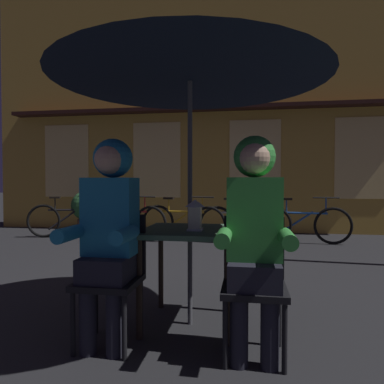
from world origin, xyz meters
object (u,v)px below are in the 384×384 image
at_px(bicycle_fourth, 245,223).
at_px(bicycle_fifth, 303,224).
at_px(lantern, 195,214).
at_px(chair_right, 254,277).
at_px(cafe_table, 190,242).
at_px(chair_left, 113,271).
at_px(bicycle_nearest, 70,220).
at_px(bicycle_third, 183,222).
at_px(potted_plant, 86,209).
at_px(person_right_hooded, 254,223).
at_px(bicycle_second, 127,221).
at_px(person_left_hooded, 109,220).
at_px(patio_umbrella, 190,56).

height_order(bicycle_fourth, bicycle_fifth, same).
relative_size(lantern, chair_right, 0.27).
distance_m(cafe_table, chair_left, 0.62).
xyz_separation_m(lantern, chair_left, (-0.53, -0.29, -0.37)).
distance_m(bicycle_nearest, bicycle_fifth, 4.48).
height_order(bicycle_third, bicycle_fifth, same).
bearing_deg(potted_plant, bicycle_fourth, -5.83).
height_order(cafe_table, lantern, lantern).
distance_m(chair_left, person_right_hooded, 1.03).
relative_size(chair_right, potted_plant, 0.95).
xyz_separation_m(chair_left, bicycle_third, (-0.28, 4.14, -0.14)).
bearing_deg(lantern, bicycle_second, 116.33).
height_order(cafe_table, person_left_hooded, person_left_hooded).
height_order(chair_left, chair_right, same).
relative_size(cafe_table, patio_umbrella, 0.32).
distance_m(cafe_table, lantern, 0.24).
height_order(person_right_hooded, bicycle_second, person_right_hooded).
bearing_deg(lantern, person_left_hooded, -147.08).
height_order(cafe_table, potted_plant, potted_plant).
bearing_deg(potted_plant, bicycle_second, -18.73).
bearing_deg(bicycle_second, chair_left, -71.69).
xyz_separation_m(chair_left, potted_plant, (-2.36, 4.46, 0.05)).
distance_m(patio_umbrella, chair_right, 1.68).
bearing_deg(bicycle_third, bicycle_fourth, -0.58).
height_order(lantern, bicycle_nearest, lantern).
bearing_deg(person_right_hooded, chair_right, 90.00).
height_order(person_right_hooded, bicycle_third, person_right_hooded).
bearing_deg(chair_right, potted_plant, 126.68).
relative_size(lantern, bicycle_nearest, 0.14).
distance_m(person_left_hooded, bicycle_second, 4.42).
distance_m(cafe_table, patio_umbrella, 1.42).
height_order(bicycle_nearest, potted_plant, potted_plant).
bearing_deg(bicycle_fifth, person_left_hooded, -114.00).
bearing_deg(person_left_hooded, chair_right, 3.39).
height_order(bicycle_nearest, bicycle_fourth, same).
bearing_deg(bicycle_fifth, bicycle_third, -178.24).
bearing_deg(patio_umbrella, bicycle_second, 116.18).
bearing_deg(bicycle_fifth, person_right_hooded, -102.40).
xyz_separation_m(bicycle_second, bicycle_fifth, (3.26, 0.09, 0.00)).
bearing_deg(potted_plant, bicycle_fifth, -3.37).
height_order(cafe_table, bicycle_second, bicycle_second).
xyz_separation_m(chair_right, person_right_hooded, (0.00, -0.06, 0.36)).
bearing_deg(person_right_hooded, chair_left, 176.61).
height_order(bicycle_nearest, bicycle_third, same).
height_order(patio_umbrella, bicycle_fifth, patio_umbrella).
xyz_separation_m(cafe_table, chair_right, (0.48, -0.37, -0.15)).
bearing_deg(bicycle_second, bicycle_nearest, 176.30).
bearing_deg(cafe_table, bicycle_third, 101.46).
distance_m(lantern, potted_plant, 5.08).
bearing_deg(bicycle_third, bicycle_nearest, 178.52).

